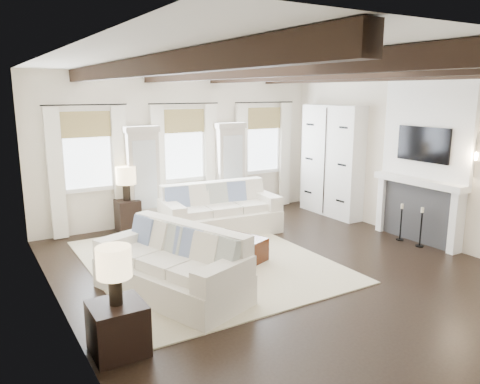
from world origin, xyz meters
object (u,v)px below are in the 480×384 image
sofa_back (219,213)px  side_table_front (118,328)px  ottoman (218,256)px  sofa_left (175,267)px  side_table_back (128,216)px

sofa_back → side_table_front: size_ratio=4.21×
ottoman → side_table_front: side_table_front is taller
sofa_left → side_table_front: (-1.14, -1.09, -0.11)m
sofa_back → side_table_front: bearing=-132.6°
side_table_front → side_table_back: bearing=70.7°
side_table_front → sofa_left: bearing=43.7°
sofa_left → ottoman: 1.16m
sofa_left → ottoman: bearing=29.5°
ottoman → side_table_back: bearing=81.4°
sofa_back → ottoman: 1.97m
ottoman → side_table_front: 2.69m
sofa_left → side_table_front: sofa_left is taller
sofa_back → side_table_front: sofa_back is taller
side_table_front → sofa_back: bearing=47.4°
sofa_left → side_table_front: size_ratio=4.31×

